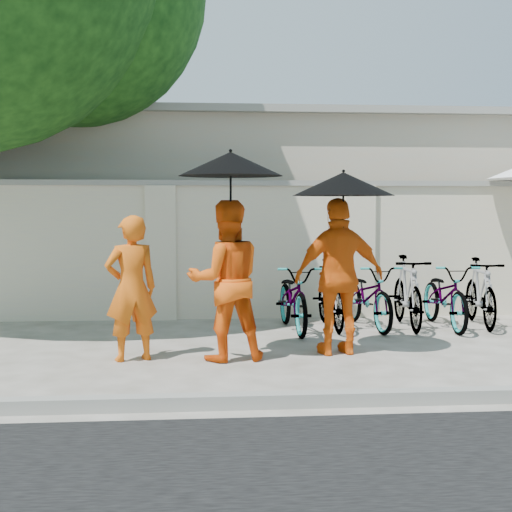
{
  "coord_description": "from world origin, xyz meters",
  "views": [
    {
      "loc": [
        -0.49,
        -7.57,
        1.69
      ],
      "look_at": [
        0.23,
        0.88,
        1.1
      ],
      "focal_mm": 50.0,
      "sensor_mm": 36.0,
      "label": 1
    }
  ],
  "objects": [
    {
      "name": "ground",
      "position": [
        0.0,
        0.0,
        0.0
      ],
      "size": [
        80.0,
        80.0,
        0.0
      ],
      "primitive_type": "plane",
      "color": "#B0A89E"
    },
    {
      "name": "kerb",
      "position": [
        0.0,
        -1.7,
        0.06
      ],
      "size": [
        40.0,
        0.16,
        0.12
      ],
      "primitive_type": "cube",
      "color": "gray",
      "rests_on": "ground"
    },
    {
      "name": "compound_wall",
      "position": [
        1.0,
        3.2,
        1.0
      ],
      "size": [
        20.0,
        0.3,
        2.0
      ],
      "primitive_type": "cube",
      "color": "beige",
      "rests_on": "ground"
    },
    {
      "name": "building_behind",
      "position": [
        2.0,
        7.0,
        1.6
      ],
      "size": [
        14.0,
        6.0,
        3.2
      ],
      "primitive_type": "cube",
      "color": "tan",
      "rests_on": "ground"
    },
    {
      "name": "monk_left",
      "position": [
        -1.19,
        0.26,
        0.8
      ],
      "size": [
        0.68,
        0.56,
        1.6
      ],
      "primitive_type": "imported",
      "rotation": [
        0.0,
        0.0,
        3.49
      ],
      "color": "#E35E0F",
      "rests_on": "ground"
    },
    {
      "name": "monk_center",
      "position": [
        -0.16,
        0.19,
        0.88
      ],
      "size": [
        0.95,
        0.79,
        1.76
      ],
      "primitive_type": "imported",
      "rotation": [
        0.0,
        0.0,
        3.3
      ],
      "color": "#F0550D",
      "rests_on": "ground"
    },
    {
      "name": "parasol_center",
      "position": [
        -0.11,
        0.11,
        2.15
      ],
      "size": [
        1.13,
        1.13,
        1.28
      ],
      "color": "black",
      "rests_on": "ground"
    },
    {
      "name": "monk_right",
      "position": [
        1.15,
        0.39,
        0.9
      ],
      "size": [
        1.1,
        0.6,
        1.79
      ],
      "primitive_type": "imported",
      "rotation": [
        0.0,
        0.0,
        3.3
      ],
      "color": "#E55C0F",
      "rests_on": "ground"
    },
    {
      "name": "parasol_right",
      "position": [
        1.17,
        0.31,
        1.94
      ],
      "size": [
        1.15,
        1.15,
        1.06
      ],
      "color": "black",
      "rests_on": "ground"
    },
    {
      "name": "bike_0",
      "position": [
        0.84,
        1.94,
        0.45
      ],
      "size": [
        0.7,
        1.76,
        0.91
      ],
      "primitive_type": "imported",
      "rotation": [
        0.0,
        0.0,
        0.06
      ],
      "color": "slate",
      "rests_on": "ground"
    },
    {
      "name": "bike_1",
      "position": [
        1.37,
        2.09,
        0.48
      ],
      "size": [
        0.49,
        1.6,
        0.95
      ],
      "primitive_type": "imported",
      "rotation": [
        0.0,
        0.0,
        0.02
      ],
      "color": "slate",
      "rests_on": "ground"
    },
    {
      "name": "bike_2",
      "position": [
        1.91,
        2.1,
        0.45
      ],
      "size": [
        0.82,
        1.77,
        0.89
      ],
      "primitive_type": "imported",
      "rotation": [
        0.0,
        0.0,
        0.14
      ],
      "color": "slate",
      "rests_on": "ground"
    },
    {
      "name": "bike_3",
      "position": [
        2.44,
        2.03,
        0.5
      ],
      "size": [
        0.6,
        1.71,
        1.01
      ],
      "primitive_type": "imported",
      "rotation": [
        0.0,
        0.0,
        -0.07
      ],
      "color": "slate",
      "rests_on": "ground"
    },
    {
      "name": "bike_4",
      "position": [
        2.98,
        2.0,
        0.45
      ],
      "size": [
        0.61,
        1.72,
        0.9
      ],
      "primitive_type": "imported",
      "rotation": [
        0.0,
        0.0,
        -0.01
      ],
      "color": "slate",
      "rests_on": "ground"
    },
    {
      "name": "bike_5",
      "position": [
        3.51,
        2.09,
        0.48
      ],
      "size": [
        0.67,
        1.65,
        0.96
      ],
      "primitive_type": "imported",
      "rotation": [
        0.0,
        0.0,
        -0.14
      ],
      "color": "slate",
      "rests_on": "ground"
    }
  ]
}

